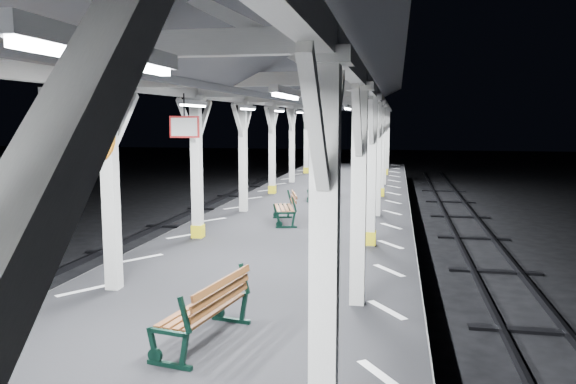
% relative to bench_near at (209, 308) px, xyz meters
% --- Properties ---
extents(ground, '(120.00, 120.00, 0.00)m').
position_rel_bench_near_xyz_m(ground, '(-0.30, 3.88, -1.46)').
color(ground, black).
rests_on(ground, ground).
extents(platform, '(6.00, 50.00, 1.00)m').
position_rel_bench_near_xyz_m(platform, '(-0.30, 3.88, -0.96)').
color(platform, black).
rests_on(platform, ground).
extents(hazard_stripes_left, '(1.00, 48.00, 0.01)m').
position_rel_bench_near_xyz_m(hazard_stripes_left, '(-2.75, 3.88, -0.46)').
color(hazard_stripes_left, silver).
rests_on(hazard_stripes_left, platform).
extents(hazard_stripes_right, '(1.00, 48.00, 0.01)m').
position_rel_bench_near_xyz_m(hazard_stripes_right, '(2.15, 3.88, -0.46)').
color(hazard_stripes_right, silver).
rests_on(hazard_stripes_right, platform).
extents(track_left, '(2.20, 60.00, 0.16)m').
position_rel_bench_near_xyz_m(track_left, '(-5.30, 3.88, -1.38)').
color(track_left, '#2D2D33').
rests_on(track_left, ground).
extents(track_right, '(2.20, 60.00, 0.16)m').
position_rel_bench_near_xyz_m(track_right, '(4.70, 3.88, -1.38)').
color(track_right, '#2D2D33').
rests_on(track_right, ground).
extents(canopy, '(5.40, 49.00, 4.65)m').
position_rel_bench_near_xyz_m(canopy, '(-0.30, 3.86, 3.10)').
color(canopy, silver).
rests_on(canopy, platform).
extents(bench_near, '(0.86, 1.67, 0.86)m').
position_rel_bench_near_xyz_m(bench_near, '(0.00, 0.00, 0.00)').
color(bench_near, black).
rests_on(bench_near, platform).
extents(bench_mid, '(0.94, 1.61, 0.82)m').
position_rel_bench_near_xyz_m(bench_mid, '(-0.62, 8.25, -0.02)').
color(bench_mid, black).
rests_on(bench_mid, platform).
extents(bench_far, '(0.66, 1.59, 0.85)m').
position_rel_bench_near_xyz_m(bench_far, '(-0.30, 12.86, -0.01)').
color(bench_far, black).
rests_on(bench_far, platform).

